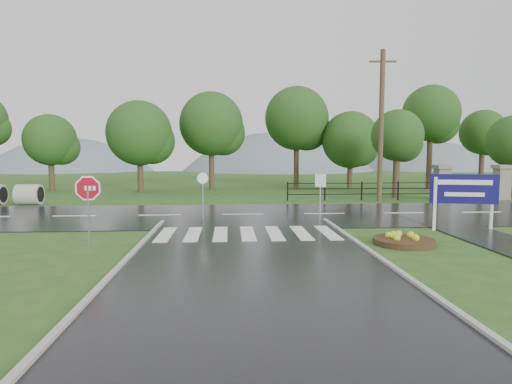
{
  "coord_description": "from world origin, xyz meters",
  "views": [
    {
      "loc": [
        -0.69,
        -10.56,
        3.04
      ],
      "look_at": [
        0.37,
        6.0,
        1.5
      ],
      "focal_mm": 30.0,
      "sensor_mm": 36.0,
      "label": 1
    }
  ],
  "objects": [
    {
      "name": "pillar_east",
      "position": [
        17.0,
        16.0,
        1.18
      ],
      "size": [
        1.0,
        1.0,
        2.24
      ],
      "color": "gray",
      "rests_on": "ground"
    },
    {
      "name": "stop_sign",
      "position": [
        -5.18,
        3.32,
        1.72
      ],
      "size": [
        1.09,
        0.1,
        2.45
      ],
      "color": "#939399",
      "rests_on": "ground"
    },
    {
      "name": "reg_sign_round",
      "position": [
        -1.85,
        8.61,
        1.37
      ],
      "size": [
        0.49,
        0.13,
        2.14
      ],
      "color": "#939399",
      "rests_on": "ground"
    },
    {
      "name": "curb_left",
      "position": [
        -3.55,
        -4.0,
        0.0
      ],
      "size": [
        0.15,
        24.0,
        0.12
      ],
      "primitive_type": "cube",
      "color": "#A3A39B",
      "rests_on": "ground"
    },
    {
      "name": "treeline",
      "position": [
        1.0,
        24.0,
        0.0
      ],
      "size": [
        83.2,
        5.2,
        10.0
      ],
      "color": "#1C4314",
      "rests_on": "ground"
    },
    {
      "name": "ground",
      "position": [
        0.0,
        0.0,
        0.0
      ],
      "size": [
        120.0,
        120.0,
        0.0
      ],
      "primitive_type": "plane",
      "color": "#28501A",
      "rests_on": "ground"
    },
    {
      "name": "main_road",
      "position": [
        0.0,
        10.0,
        0.0
      ],
      "size": [
        90.0,
        8.0,
        0.04
      ],
      "primitive_type": "cube",
      "color": "black",
      "rests_on": "ground"
    },
    {
      "name": "reg_sign_small",
      "position": [
        3.32,
        7.89,
        1.49
      ],
      "size": [
        0.45,
        0.17,
        2.1
      ],
      "color": "#939399",
      "rests_on": "ground"
    },
    {
      "name": "curb_right",
      "position": [
        3.55,
        -4.0,
        0.0
      ],
      "size": [
        0.15,
        24.0,
        0.12
      ],
      "primitive_type": "cube",
      "color": "#A3A39B",
      "rests_on": "ground"
    },
    {
      "name": "hills",
      "position": [
        3.49,
        65.0,
        -15.54
      ],
      "size": [
        102.0,
        48.0,
        48.0
      ],
      "color": "slate",
      "rests_on": "ground"
    },
    {
      "name": "utility_pole_east",
      "position": [
        8.72,
        15.5,
        4.71
      ],
      "size": [
        1.65,
        0.31,
        9.28
      ],
      "color": "#473523",
      "rests_on": "ground"
    },
    {
      "name": "walkway",
      "position": [
        8.5,
        4.0,
        0.0
      ],
      "size": [
        2.2,
        11.0,
        0.04
      ],
      "primitive_type": "cube",
      "color": "black",
      "rests_on": "ground"
    },
    {
      "name": "pillar_west",
      "position": [
        13.0,
        16.0,
        1.18
      ],
      "size": [
        1.0,
        1.0,
        2.24
      ],
      "color": "gray",
      "rests_on": "ground"
    },
    {
      "name": "estate_billboard",
      "position": [
        8.45,
        5.43,
        1.51
      ],
      "size": [
        2.45,
        0.68,
        2.2
      ],
      "color": "silver",
      "rests_on": "ground"
    },
    {
      "name": "entrance_tree_left",
      "position": [
        10.56,
        17.5,
        4.14
      ],
      "size": [
        3.43,
        3.43,
        5.9
      ],
      "color": "#3D2B1C",
      "rests_on": "ground"
    },
    {
      "name": "fence_west",
      "position": [
        7.75,
        16.0,
        0.72
      ],
      "size": [
        9.58,
        0.08,
        1.2
      ],
      "color": "black",
      "rests_on": "ground"
    },
    {
      "name": "crosswalk",
      "position": [
        0.0,
        5.0,
        0.06
      ],
      "size": [
        6.5,
        2.8,
        0.02
      ],
      "color": "silver",
      "rests_on": "ground"
    },
    {
      "name": "flower_bed",
      "position": [
        5.09,
        3.04,
        0.15
      ],
      "size": [
        2.0,
        2.0,
        0.4
      ],
      "color": "#332111",
      "rests_on": "ground"
    }
  ]
}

